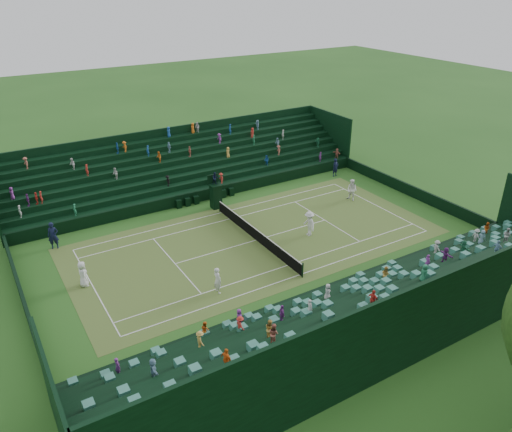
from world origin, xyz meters
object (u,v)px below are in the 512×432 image
at_px(umpire_chair, 216,193).
at_px(player_near_east, 217,280).
at_px(tennis_net, 256,234).
at_px(player_far_west, 352,190).
at_px(player_far_east, 309,224).
at_px(player_near_west, 83,274).

relative_size(umpire_chair, player_near_east, 1.79).
bearing_deg(umpire_chair, tennis_net, -0.73).
bearing_deg(player_far_west, player_far_east, -81.87).
bearing_deg(player_near_west, player_far_west, -89.44).
xyz_separation_m(umpire_chair, player_far_east, (7.95, 3.71, -0.38)).
bearing_deg(umpire_chair, player_near_east, -26.55).
bearing_deg(tennis_net, player_far_west, 100.15).
distance_m(umpire_chair, player_far_west, 11.70).
relative_size(player_far_west, player_far_east, 0.97).
height_order(tennis_net, player_far_east, player_far_east).
height_order(player_near_west, player_near_east, player_near_east).
bearing_deg(player_near_west, umpire_chair, -66.78).
bearing_deg(player_near_east, umpire_chair, -31.98).
xyz_separation_m(player_near_west, player_far_east, (1.87, 16.08, 0.11)).
bearing_deg(player_near_east, player_far_east, -76.74).
height_order(tennis_net, player_near_west, player_near_west).
relative_size(player_near_east, player_far_east, 0.91).
distance_m(player_near_west, player_far_west, 23.14).
height_order(player_near_west, player_far_west, player_far_west).
xyz_separation_m(tennis_net, player_near_west, (-0.52, -12.29, 0.33)).
xyz_separation_m(tennis_net, player_far_east, (1.34, 3.79, 0.45)).
bearing_deg(player_near_west, player_far_east, -99.56).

